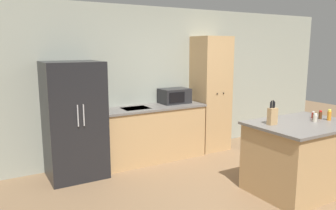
{
  "coord_description": "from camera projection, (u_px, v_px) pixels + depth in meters",
  "views": [
    {
      "loc": [
        -3.24,
        -2.81,
        1.92
      ],
      "look_at": [
        -0.8,
        1.4,
        1.05
      ],
      "focal_mm": 35.0,
      "sensor_mm": 36.0,
      "label": 1
    }
  ],
  "objects": [
    {
      "name": "pantry_cabinet",
      "position": [
        211.0,
        94.0,
        6.11
      ],
      "size": [
        0.6,
        0.58,
        2.11
      ],
      "color": "tan",
      "rests_on": "ground_plane"
    },
    {
      "name": "knife_block",
      "position": [
        272.0,
        116.0,
        4.18
      ],
      "size": [
        0.12,
        0.07,
        0.32
      ],
      "color": "tan",
      "rests_on": "kitchen_island"
    },
    {
      "name": "spice_bottle_tall_dark",
      "position": [
        320.0,
        115.0,
        4.52
      ],
      "size": [
        0.05,
        0.05,
        0.12
      ],
      "color": "#563319",
      "rests_on": "kitchen_island"
    },
    {
      "name": "microwave",
      "position": [
        174.0,
        96.0,
        5.8
      ],
      "size": [
        0.51,
        0.37,
        0.26
      ],
      "color": "#232326",
      "rests_on": "back_counter"
    },
    {
      "name": "spice_bottle_pale_salt",
      "position": [
        315.0,
        118.0,
        4.35
      ],
      "size": [
        0.05,
        0.05,
        0.11
      ],
      "color": "beige",
      "rests_on": "kitchen_island"
    },
    {
      "name": "ground_plane",
      "position": [
        273.0,
        194.0,
        4.33
      ],
      "size": [
        14.0,
        14.0,
        0.0
      ],
      "primitive_type": "plane",
      "color": "#846647"
    },
    {
      "name": "back_counter",
      "position": [
        153.0,
        133.0,
        5.59
      ],
      "size": [
        1.81,
        0.62,
        0.93
      ],
      "color": "tan",
      "rests_on": "ground_plane"
    },
    {
      "name": "spice_bottle_short_red",
      "position": [
        313.0,
        115.0,
        4.58
      ],
      "size": [
        0.04,
        0.04,
        0.09
      ],
      "color": "#B2281E",
      "rests_on": "kitchen_island"
    },
    {
      "name": "spice_bottle_green_herb",
      "position": [
        315.0,
        117.0,
        4.45
      ],
      "size": [
        0.06,
        0.06,
        0.09
      ],
      "color": "#563319",
      "rests_on": "kitchen_island"
    },
    {
      "name": "kitchen_island",
      "position": [
        300.0,
        157.0,
        4.38
      ],
      "size": [
        1.36,
        0.99,
        0.93
      ],
      "color": "tan",
      "rests_on": "ground_plane"
    },
    {
      "name": "wall_back",
      "position": [
        180.0,
        80.0,
        6.09
      ],
      "size": [
        7.2,
        0.06,
        2.6
      ],
      "color": "#9EA393",
      "rests_on": "ground_plane"
    },
    {
      "name": "refrigerator",
      "position": [
        74.0,
        120.0,
        4.8
      ],
      "size": [
        0.82,
        0.75,
        1.71
      ],
      "color": "black",
      "rests_on": "ground_plane"
    },
    {
      "name": "spice_bottle_amber_oil",
      "position": [
        329.0,
        115.0,
        4.43
      ],
      "size": [
        0.05,
        0.05,
        0.15
      ],
      "color": "orange",
      "rests_on": "kitchen_island"
    }
  ]
}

